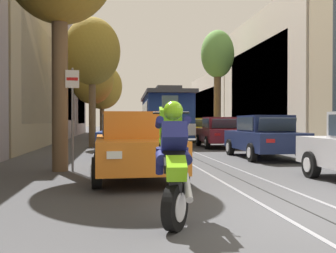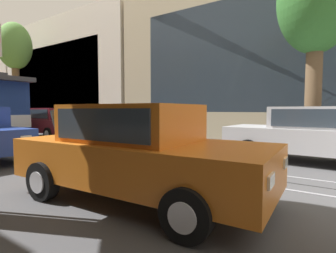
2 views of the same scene
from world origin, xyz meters
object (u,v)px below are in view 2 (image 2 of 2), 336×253
street_tree_kerb_right_second (15,49)px  pedestrian_on_right_pavement (13,117)px  pedestrian_on_left_pavement (18,116)px  parked_car_silver_near_right (307,134)px  parked_car_orange_near_left (138,151)px  street_tree_kerb_right_near (316,2)px  parked_car_navy_second_right (136,126)px  parked_car_maroon_mid_right (51,123)px  parked_car_yellow_fourth_right (0,120)px

street_tree_kerb_right_second → pedestrian_on_right_pavement: (1.07, 2.81, -5.11)m
pedestrian_on_left_pavement → street_tree_kerb_right_second: bearing=-117.5°
parked_car_silver_near_right → parked_car_orange_near_left: bearing=158.3°
street_tree_kerb_right_second → pedestrian_on_left_pavement: size_ratio=4.55×
street_tree_kerb_right_near → parked_car_navy_second_right: bearing=107.1°
parked_car_maroon_mid_right → parked_car_navy_second_right: bearing=-89.4°
parked_car_silver_near_right → parked_car_navy_second_right: bearing=90.6°
street_tree_kerb_right_near → parked_car_orange_near_left: bearing=164.1°
parked_car_navy_second_right → parked_car_maroon_mid_right: same height
street_tree_kerb_right_second → pedestrian_on_left_pavement: 5.38m
parked_car_yellow_fourth_right → pedestrian_on_right_pavement: (2.97, 4.41, 0.09)m
parked_car_silver_near_right → street_tree_kerb_right_near: street_tree_kerb_right_near is taller
parked_car_navy_second_right → parked_car_maroon_mid_right: 5.93m
parked_car_navy_second_right → parked_car_yellow_fourth_right: same height
parked_car_silver_near_right → pedestrian_on_left_pavement: (2.66, 21.36, 0.19)m
parked_car_orange_near_left → pedestrian_on_left_pavement: (7.69, 19.36, 0.19)m
parked_car_orange_near_left → parked_car_navy_second_right: size_ratio=1.01×
parked_car_orange_near_left → street_tree_kerb_right_near: street_tree_kerb_right_near is taller
street_tree_kerb_right_second → parked_car_maroon_mid_right: bearing=-104.3°
parked_car_orange_near_left → street_tree_kerb_right_second: size_ratio=0.56×
parked_car_navy_second_right → pedestrian_on_left_pavement: 15.28m
parked_car_maroon_mid_right → pedestrian_on_left_pavement: bearing=73.0°
parked_car_yellow_fourth_right → pedestrian_on_right_pavement: bearing=56.0°
parked_car_silver_near_right → street_tree_kerb_right_near: (1.87, 0.03, 4.30)m
parked_car_orange_near_left → parked_car_silver_near_right: bearing=-21.7°
parked_car_silver_near_right → pedestrian_on_left_pavement: bearing=82.9°
parked_car_orange_near_left → street_tree_kerb_right_near: size_ratio=0.63×
parked_car_yellow_fourth_right → street_tree_kerb_right_near: bearing=-83.6°
parked_car_maroon_mid_right → pedestrian_on_right_pavement: parked_car_maroon_mid_right is taller
parked_car_yellow_fourth_right → street_tree_kerb_right_second: bearing=40.0°
street_tree_kerb_right_near → street_tree_kerb_right_second: 19.61m
parked_car_maroon_mid_right → pedestrian_on_right_pavement: (2.94, 10.17, 0.09)m
parked_car_navy_second_right → street_tree_kerb_right_near: 7.86m
parked_car_silver_near_right → parked_car_yellow_fourth_right: size_ratio=1.00×
parked_car_orange_near_left → parked_car_navy_second_right: bearing=41.1°
pedestrian_on_left_pavement → pedestrian_on_right_pavement: 1.09m
parked_car_maroon_mid_right → parked_car_yellow_fourth_right: same height
pedestrian_on_right_pavement → parked_car_yellow_fourth_right: bearing=-124.0°
street_tree_kerb_right_second → pedestrian_on_left_pavement: (0.91, 1.74, -5.01)m
pedestrian_on_left_pavement → parked_car_orange_near_left: bearing=-111.7°
parked_car_yellow_fourth_right → street_tree_kerb_right_near: (2.02, -17.99, 4.30)m
street_tree_kerb_right_near → street_tree_kerb_right_second: street_tree_kerb_right_second is taller
parked_car_navy_second_right → pedestrian_on_right_pavement: parked_car_navy_second_right is taller
street_tree_kerb_right_near → pedestrian_on_left_pavement: street_tree_kerb_right_near is taller
parked_car_silver_near_right → pedestrian_on_left_pavement: pedestrian_on_left_pavement is taller
parked_car_maroon_mid_right → street_tree_kerb_right_near: bearing=-80.7°
parked_car_maroon_mid_right → street_tree_kerb_right_second: size_ratio=0.56×
pedestrian_on_left_pavement → street_tree_kerb_right_near: bearing=-92.1°
parked_car_navy_second_right → pedestrian_on_right_pavement: bearing=79.8°
parked_car_navy_second_right → pedestrian_on_left_pavement: bearing=79.7°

